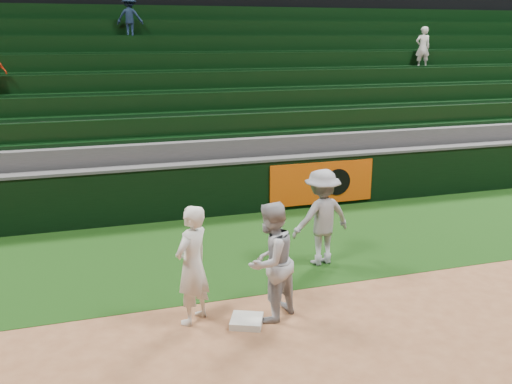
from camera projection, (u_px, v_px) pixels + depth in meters
ground at (271, 323)px, 8.17m from camera, size 70.00×70.00×0.00m
foul_grass at (220, 250)px, 10.92m from camera, size 36.00×4.20×0.01m
first_base at (247, 321)px, 8.11m from camera, size 0.58×0.58×0.10m
first_baseman at (192, 265)px, 8.00m from camera, size 0.75×0.73×1.73m
baserunner at (270, 262)px, 8.10m from camera, size 1.08×1.02×1.75m
base_coach at (322, 217)px, 10.07m from camera, size 1.21×0.81×1.73m
field_wall at (197, 190)px, 12.78m from camera, size 36.00×0.45×1.25m
stadium_seating at (167, 119)px, 15.96m from camera, size 36.00×5.95×5.03m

